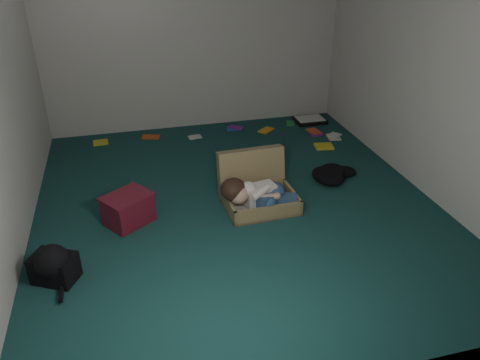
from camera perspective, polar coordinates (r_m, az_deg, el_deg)
name	(u,v)px	position (r m, az deg, el deg)	size (l,w,h in m)	color
floor	(236,203)	(4.84, -0.45, -2.83)	(4.50, 4.50, 0.00)	#163F3D
wall_back	(194,32)	(6.46, -5.62, 17.48)	(4.50, 4.50, 0.00)	silver
wall_front	(347,207)	(2.37, 12.91, -3.18)	(4.50, 4.50, 0.00)	silver
wall_right	(430,65)	(5.16, 22.16, 12.81)	(4.50, 4.50, 0.00)	silver
suitcase	(257,189)	(4.79, 2.04, -1.05)	(0.73, 0.71, 0.52)	#907C4F
person	(258,194)	(4.61, 2.18, -1.71)	(0.77, 0.36, 0.32)	white
maroon_bin	(128,209)	(4.58, -13.47, -3.46)	(0.55, 0.53, 0.30)	maroon
backpack	(54,267)	(4.07, -21.72, -9.82)	(0.42, 0.34, 0.25)	black
clothing_pile	(335,171)	(5.41, 11.47, 1.08)	(0.49, 0.40, 0.15)	black
paper_tray	(310,120)	(6.97, 8.51, 7.23)	(0.44, 0.33, 0.06)	black
book_scatter	(253,133)	(6.49, 1.63, 5.71)	(3.24, 1.12, 0.02)	yellow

